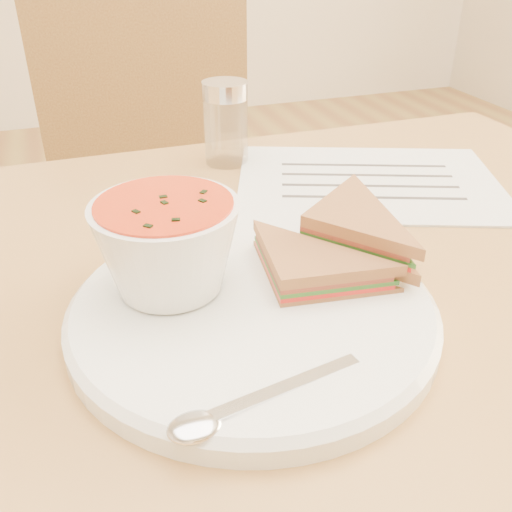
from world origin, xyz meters
name	(u,v)px	position (x,y,z in m)	size (l,w,h in m)	color
dining_table	(279,492)	(0.00, 0.00, 0.38)	(1.00, 0.70, 0.75)	olive
chair_far	(169,260)	(-0.04, 0.50, 0.47)	(0.41, 0.41, 0.93)	brown
plate	(253,312)	(-0.07, -0.09, 0.76)	(0.31, 0.31, 0.02)	white
soup_bowl	(168,251)	(-0.13, -0.05, 0.81)	(0.12, 0.12, 0.08)	white
sandwich_half_a	(281,298)	(-0.05, -0.11, 0.78)	(0.11, 0.11, 0.03)	#A76D3B
sandwich_half_b	(300,233)	(-0.01, -0.04, 0.80)	(0.12, 0.12, 0.04)	#A76D3B
spoon	(267,396)	(-0.10, -0.20, 0.77)	(0.18, 0.04, 0.01)	silver
paper_menu	(368,181)	(0.17, 0.13, 0.75)	(0.33, 0.24, 0.00)	silver
condiment_shaker	(226,123)	(0.02, 0.26, 0.81)	(0.06, 0.06, 0.11)	silver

